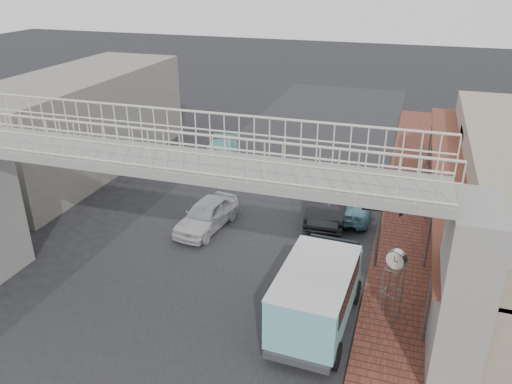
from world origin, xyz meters
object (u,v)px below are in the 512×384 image
Objects in this scene: dark_sedan at (330,199)px; angkot_curb at (348,196)px; arrow_sign at (407,201)px; motorcycle_far at (393,193)px; white_hatchback at (207,214)px; angkot_far at (218,156)px; motorcycle_near at (400,195)px; street_clock at (396,263)px; angkot_van at (317,289)px.

angkot_curb is at bearing 46.98° from dark_sedan.
motorcycle_far is at bearing 88.30° from arrow_sign.
white_hatchback is at bearing -151.37° from dark_sedan.
angkot_far is 1.29× the size of arrow_sign.
arrow_sign is (7.85, -0.92, 2.19)m from white_hatchback.
angkot_curb is at bearing 104.47° from motorcycle_far.
motorcycle_near is at bearing -154.15° from angkot_curb.
dark_sedan reaches higher than white_hatchback.
angkot_far is 9.96m from motorcycle_near.
angkot_curb reaches higher than motorcycle_near.
street_clock is (7.72, -3.94, 1.54)m from white_hatchback.
white_hatchback is at bearing 177.07° from street_clock.
motorcycle_near is (7.57, 4.68, -0.09)m from white_hatchback.
street_clock is (0.14, -8.62, 1.63)m from motorcycle_near.
street_clock reaches higher than white_hatchback.
motorcycle_near is at bearing 30.59° from dark_sedan.
motorcycle_far is 0.45× the size of arrow_sign.
street_clock is at bearing 26.02° from angkot_van.
street_clock is 0.74× the size of arrow_sign.
angkot_far is 1.74× the size of street_clock.
angkot_van is (7.80, -11.57, 0.76)m from angkot_far.
angkot_van is 4.74m from arrow_sign.
white_hatchback is 0.75× the size of angkot_curb.
street_clock reaches higher than angkot_curb.
street_clock is (0.46, -8.69, 1.61)m from motorcycle_far.
angkot_van is (0.29, -8.42, 0.71)m from angkot_curb.
angkot_van is 1.35× the size of arrow_sign.
street_clock is at bearing -68.09° from dark_sedan.
arrow_sign reaches higher than angkot_curb.
angkot_far is 12.78m from arrow_sign.
dark_sedan reaches higher than motorcycle_far.
motorcycle_far reaches higher than motorcycle_near.
motorcycle_near is at bearing 85.14° from arrow_sign.
motorcycle_far is at bearing -148.96° from angkot_curb.
dark_sedan is at bearing 108.85° from motorcycle_near.
angkot_curb is 1.96× the size of street_clock.
angkot_curb is (5.33, 3.56, 0.06)m from white_hatchback.
angkot_van reaches higher than motorcycle_far.
angkot_curb is 3.21× the size of motorcycle_far.
angkot_curb is at bearing 131.77° from street_clock.
dark_sedan is 3.02× the size of motorcycle_far.
angkot_van is at bearing 91.35° from angkot_curb.
motorcycle_far is 8.85m from street_clock.
street_clock is (3.04, -6.75, 1.41)m from dark_sedan.
dark_sedan reaches higher than motorcycle_near.
angkot_far reaches higher than motorcycle_near.
dark_sedan is 3.23m from motorcycle_far.
arrow_sign is (3.16, -3.72, 2.06)m from dark_sedan.
motorcycle_far is at bearing 117.18° from street_clock.
angkot_van reaches higher than motorcycle_near.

